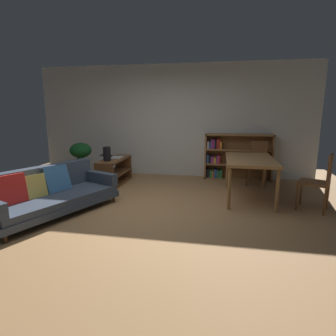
% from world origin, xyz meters
% --- Properties ---
extents(ground_plane, '(8.16, 8.16, 0.00)m').
position_xyz_m(ground_plane, '(0.00, 0.00, 0.00)').
color(ground_plane, '#A87A4C').
extents(back_wall_panel, '(6.80, 0.10, 2.70)m').
position_xyz_m(back_wall_panel, '(0.00, 2.70, 1.35)').
color(back_wall_panel, silver).
rests_on(back_wall_panel, ground_plane).
extents(fabric_couch, '(1.59, 2.21, 0.72)m').
position_xyz_m(fabric_couch, '(-1.45, -0.35, 0.32)').
color(fabric_couch, '#56351E').
rests_on(fabric_couch, ground_plane).
extents(media_console, '(0.40, 1.19, 0.58)m').
position_xyz_m(media_console, '(-1.07, 1.53, 0.28)').
color(media_console, brown).
rests_on(media_console, ground_plane).
extents(open_laptop, '(0.47, 0.34, 0.08)m').
position_xyz_m(open_laptop, '(-1.14, 1.65, 0.60)').
color(open_laptop, silver).
rests_on(open_laptop, media_console).
extents(desk_speaker, '(0.15, 0.15, 0.29)m').
position_xyz_m(desk_speaker, '(-1.11, 1.24, 0.72)').
color(desk_speaker, black).
rests_on(desk_speaker, media_console).
extents(potted_floor_plant, '(0.52, 0.49, 0.87)m').
position_xyz_m(potted_floor_plant, '(-1.99, 1.79, 0.60)').
color(potted_floor_plant, '#9E9389').
rests_on(potted_floor_plant, ground_plane).
extents(dining_table, '(0.85, 1.47, 0.75)m').
position_xyz_m(dining_table, '(1.74, 1.04, 0.68)').
color(dining_table, olive).
rests_on(dining_table, ground_plane).
extents(dining_chair_near, '(0.56, 0.54, 0.94)m').
position_xyz_m(dining_chair_near, '(2.78, 0.55, 0.52)').
color(dining_chair_near, brown).
rests_on(dining_chair_near, ground_plane).
extents(dining_chair_far, '(0.48, 0.48, 0.95)m').
position_xyz_m(dining_chair_far, '(2.03, 2.12, 0.53)').
color(dining_chair_far, brown).
rests_on(dining_chair_far, ground_plane).
extents(bookshelf, '(1.55, 0.31, 1.08)m').
position_xyz_m(bookshelf, '(1.51, 2.53, 0.53)').
color(bookshelf, olive).
rests_on(bookshelf, ground_plane).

